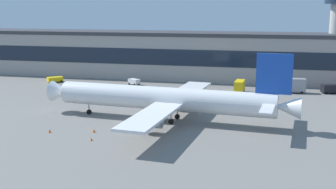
# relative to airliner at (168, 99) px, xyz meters

# --- Properties ---
(ground_plane) EXTENTS (600.00, 600.00, 0.00)m
(ground_plane) POSITION_rel_airliner_xyz_m (-7.80, -1.68, -4.88)
(ground_plane) COLOR slate
(terminal_building) EXTENTS (165.44, 16.39, 15.91)m
(terminal_building) POSITION_rel_airliner_xyz_m (-7.80, 56.29, 3.10)
(terminal_building) COLOR #9E9993
(terminal_building) RESTS_ON ground_plane
(airliner) EXTENTS (56.20, 48.32, 15.37)m
(airliner) POSITION_rel_airliner_xyz_m (0.00, 0.00, 0.00)
(airliner) COLOR white
(airliner) RESTS_ON ground_plane
(stair_truck) EXTENTS (2.80, 6.15, 3.55)m
(stair_truck) POSITION_rel_airliner_xyz_m (12.82, 35.05, -2.90)
(stair_truck) COLOR yellow
(stair_truck) RESTS_ON ground_plane
(catering_truck) EXTENTS (7.42, 3.29, 4.15)m
(catering_truck) POSITION_rel_airliner_xyz_m (27.69, 38.63, -2.58)
(catering_truck) COLOR gray
(catering_truck) RESTS_ON ground_plane
(baggage_tug) EXTENTS (4.12, 3.45, 1.85)m
(baggage_tug) POSITION_rel_airliner_xyz_m (-20.71, 40.36, -3.79)
(baggage_tug) COLOR white
(baggage_tug) RESTS_ON ground_plane
(pushback_tractor) EXTENTS (5.27, 5.19, 1.75)m
(pushback_tractor) POSITION_rel_airliner_xyz_m (-47.19, 38.83, -3.83)
(pushback_tractor) COLOR yellow
(pushback_tractor) RESTS_ON ground_plane
(crew_van) EXTENTS (5.64, 3.92, 2.55)m
(crew_van) POSITION_rel_airliner_xyz_m (38.31, 40.26, -3.42)
(crew_van) COLOR black
(crew_van) RESTS_ON ground_plane
(traffic_cone_0) EXTENTS (0.56, 0.56, 0.70)m
(traffic_cone_0) POSITION_rel_airliner_xyz_m (-12.16, -11.72, -4.53)
(traffic_cone_0) COLOR #F2590C
(traffic_cone_0) RESTS_ON ground_plane
(traffic_cone_1) EXTENTS (0.54, 0.54, 0.67)m
(traffic_cone_1) POSITION_rel_airliner_xyz_m (-6.03, -7.21, -4.54)
(traffic_cone_1) COLOR #F2590C
(traffic_cone_1) RESTS_ON ground_plane
(traffic_cone_2) EXTENTS (0.46, 0.46, 0.58)m
(traffic_cone_2) POSITION_rel_airliner_xyz_m (-10.49, -16.89, -4.59)
(traffic_cone_2) COLOR #F2590C
(traffic_cone_2) RESTS_ON ground_plane
(traffic_cone_3) EXTENTS (0.55, 0.55, 0.69)m
(traffic_cone_3) POSITION_rel_airliner_xyz_m (-20.62, -13.83, -4.53)
(traffic_cone_3) COLOR #F2590C
(traffic_cone_3) RESTS_ON ground_plane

